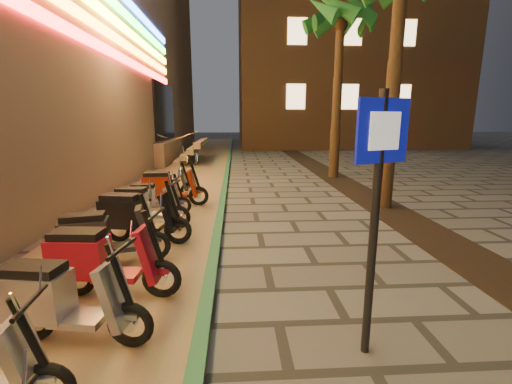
{
  "coord_description": "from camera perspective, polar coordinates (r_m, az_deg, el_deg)",
  "views": [
    {
      "loc": [
        -0.49,
        -1.98,
        2.41
      ],
      "look_at": [
        -0.16,
        3.63,
        1.2
      ],
      "focal_mm": 24.0,
      "sensor_mm": 36.0,
      "label": 1
    }
  ],
  "objects": [
    {
      "name": "parking_strip",
      "position": [
        12.4,
        -13.12,
        0.64
      ],
      "size": [
        3.4,
        60.0,
        0.01
      ],
      "primitive_type": "cube",
      "color": "#8C7251",
      "rests_on": "ground"
    },
    {
      "name": "scooter_6",
      "position": [
        4.39,
        -30.08,
        -15.25
      ],
      "size": [
        1.67,
        0.69,
        1.17
      ],
      "rotation": [
        0.0,
        0.0,
        -0.16
      ],
      "color": "black",
      "rests_on": "ground"
    },
    {
      "name": "pedestrian_sign",
      "position": [
        3.45,
        19.57,
        0.1
      ],
      "size": [
        0.56,
        0.23,
        2.67
      ],
      "rotation": [
        0.0,
        0.0,
        0.35
      ],
      "color": "black",
      "rests_on": "ground"
    },
    {
      "name": "planting_strip",
      "position": [
        8.44,
        25.9,
        -5.64
      ],
      "size": [
        1.2,
        40.0,
        0.02
      ],
      "primitive_type": "cube",
      "color": "black",
      "rests_on": "ground"
    },
    {
      "name": "scooter_12",
      "position": [
        9.81,
        -14.54,
        0.8
      ],
      "size": [
        1.79,
        0.63,
        1.26
      ],
      "rotation": [
        0.0,
        0.0,
        0.02
      ],
      "color": "black",
      "rests_on": "ground"
    },
    {
      "name": "scooter_11",
      "position": [
        8.98,
        -16.85,
        -0.92
      ],
      "size": [
        1.51,
        0.53,
        1.06
      ],
      "rotation": [
        0.0,
        0.0,
        0.08
      ],
      "color": "black",
      "rests_on": "ground"
    },
    {
      "name": "apartment_block",
      "position": [
        36.7,
        13.29,
        27.8
      ],
      "size": [
        18.0,
        16.06,
        25.0
      ],
      "color": "brown",
      "rests_on": "ground"
    },
    {
      "name": "scooter_7",
      "position": [
        5.17,
        -24.65,
        -10.25
      ],
      "size": [
        1.77,
        0.64,
        1.24
      ],
      "rotation": [
        0.0,
        0.0,
        -0.09
      ],
      "color": "black",
      "rests_on": "ground"
    },
    {
      "name": "green_curb",
      "position": [
        12.22,
        -5.25,
        0.95
      ],
      "size": [
        0.18,
        60.0,
        0.1
      ],
      "primitive_type": "cube",
      "color": "#26663D",
      "rests_on": "ground"
    },
    {
      "name": "scooter_13",
      "position": [
        10.85,
        -15.14,
        1.46
      ],
      "size": [
        1.57,
        0.55,
        1.1
      ],
      "rotation": [
        0.0,
        0.0,
        0.05
      ],
      "color": "black",
      "rests_on": "ground"
    },
    {
      "name": "scooter_8",
      "position": [
        6.18,
        -24.2,
        -6.76
      ],
      "size": [
        1.71,
        0.8,
        1.2
      ],
      "rotation": [
        0.0,
        0.0,
        0.23
      ],
      "color": "black",
      "rests_on": "ground"
    },
    {
      "name": "scooter_10",
      "position": [
        8.03,
        -18.25,
        -2.13
      ],
      "size": [
        1.69,
        0.67,
        1.19
      ],
      "rotation": [
        0.0,
        0.0,
        -0.13
      ],
      "color": "black",
      "rests_on": "ground"
    },
    {
      "name": "palm_d",
      "position": [
        14.99,
        13.92,
        25.44
      ],
      "size": [
        2.97,
        3.02,
        7.16
      ],
      "color": "#472D19",
      "rests_on": "ground"
    },
    {
      "name": "scooter_9",
      "position": [
        7.11,
        -19.57,
        -3.74
      ],
      "size": [
        1.81,
        0.74,
        1.27
      ],
      "rotation": [
        0.0,
        0.0,
        -0.15
      ],
      "color": "black",
      "rests_on": "ground"
    }
  ]
}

